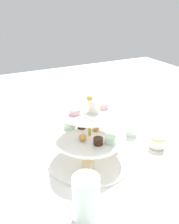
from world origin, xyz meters
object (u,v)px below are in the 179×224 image
tiered_serving_stand (90,142)px  butter_knife_left (0,167)px  butter_knife_right (179,189)px  water_glass_tall_right (86,199)px  water_glass_short_left (130,126)px  teacup_with_saucer (157,142)px

tiered_serving_stand → butter_knife_left: tiered_serving_stand is taller
butter_knife_right → butter_knife_left: bearing=118.8°
tiered_serving_stand → butter_knife_right: size_ratio=1.70×
water_glass_tall_right → butter_knife_left: (-0.32, -0.16, -0.06)m
tiered_serving_stand → butter_knife_left: size_ratio=1.70×
water_glass_tall_right → water_glass_short_left: (-0.31, 0.35, -0.03)m
water_glass_short_left → teacup_with_saucer: (0.14, 0.03, -0.01)m
water_glass_tall_right → teacup_with_saucer: size_ratio=1.48×
tiered_serving_stand → butter_knife_right: 0.31m
water_glass_tall_right → water_glass_short_left: water_glass_tall_right is taller
water_glass_tall_right → butter_knife_left: bearing=-152.6°
tiered_serving_stand → teacup_with_saucer: size_ratio=3.22×
butter_knife_left → teacup_with_saucer: bearing=101.3°
butter_knife_right → teacup_with_saucer: bearing=42.3°
teacup_with_saucer → butter_knife_left: 0.56m
butter_knife_left → water_glass_tall_right: bearing=53.3°
water_glass_tall_right → butter_knife_right: size_ratio=0.78×
water_glass_short_left → butter_knife_left: 0.52m
butter_knife_left → butter_knife_right: size_ratio=1.00×
butter_knife_left → tiered_serving_stand: bearing=97.0°
water_glass_tall_right → butter_knife_right: water_glass_tall_right is taller
tiered_serving_stand → teacup_with_saucer: (0.04, 0.26, -0.05)m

